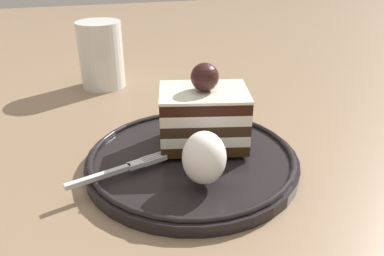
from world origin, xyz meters
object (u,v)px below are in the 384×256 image
(whipped_cream_dollop, at_px, (204,158))
(drink_glass_near, at_px, (102,59))
(fork, at_px, (121,169))
(dessert_plate, at_px, (192,159))
(cake_slice, at_px, (202,114))

(whipped_cream_dollop, relative_size, drink_glass_near, 0.48)
(fork, bearing_deg, dessert_plate, 11.85)
(fork, relative_size, drink_glass_near, 0.97)
(cake_slice, xyz_separation_m, whipped_cream_dollop, (-0.02, -0.08, -0.01))
(fork, bearing_deg, whipped_cream_dollop, -28.40)
(dessert_plate, distance_m, whipped_cream_dollop, 0.07)
(dessert_plate, xyz_separation_m, cake_slice, (0.02, 0.02, 0.04))
(drink_glass_near, bearing_deg, whipped_cream_dollop, -79.13)
(dessert_plate, relative_size, fork, 2.21)
(cake_slice, bearing_deg, fork, -158.47)
(dessert_plate, relative_size, drink_glass_near, 2.15)
(whipped_cream_dollop, xyz_separation_m, drink_glass_near, (-0.07, 0.35, 0.00))
(cake_slice, bearing_deg, drink_glass_near, 108.53)
(fork, distance_m, drink_glass_near, 0.31)
(whipped_cream_dollop, bearing_deg, cake_slice, 73.45)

